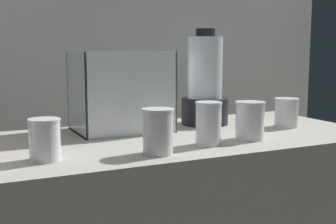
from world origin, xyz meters
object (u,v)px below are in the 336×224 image
at_px(juice_cup_beet_left, 45,142).
at_px(juice_cup_orange_rightmost, 286,114).
at_px(blender_pitcher, 205,87).
at_px(carrot_display_bin, 121,106).
at_px(juice_cup_mango_far_right, 250,123).
at_px(juice_cup_beet_right, 208,126).
at_px(juice_cup_mango_middle, 158,134).

bearing_deg(juice_cup_beet_left, juice_cup_orange_rightmost, 8.11).
bearing_deg(juice_cup_orange_rightmost, blender_pitcher, 142.79).
bearing_deg(carrot_display_bin, juice_cup_mango_far_right, -46.03).
distance_m(juice_cup_beet_left, juice_cup_mango_far_right, 0.64).
bearing_deg(juice_cup_beet_right, juice_cup_beet_left, 177.74).
height_order(juice_cup_beet_right, juice_cup_orange_rightmost, juice_cup_beet_right).
xyz_separation_m(juice_cup_mango_far_right, juice_cup_orange_rightmost, (0.26, 0.13, -0.01)).
xyz_separation_m(carrot_display_bin, juice_cup_mango_middle, (-0.03, -0.38, -0.03)).
xyz_separation_m(juice_cup_mango_middle, juice_cup_beet_right, (0.18, 0.04, 0.00)).
relative_size(carrot_display_bin, juice_cup_mango_middle, 2.53).
bearing_deg(juice_cup_mango_far_right, juice_cup_beet_left, 179.53).
xyz_separation_m(juice_cup_beet_left, juice_cup_orange_rightmost, (0.90, 0.13, -0.00)).
xyz_separation_m(carrot_display_bin, juice_cup_mango_far_right, (0.32, -0.33, -0.03)).
xyz_separation_m(carrot_display_bin, juice_cup_beet_right, (0.15, -0.34, -0.03)).
bearing_deg(carrot_display_bin, juice_cup_orange_rightmost, -18.66).
height_order(blender_pitcher, juice_cup_mango_far_right, blender_pitcher).
bearing_deg(juice_cup_beet_right, juice_cup_mango_far_right, 4.83).
bearing_deg(juice_cup_beet_left, carrot_display_bin, 45.12).
bearing_deg(juice_cup_mango_far_right, juice_cup_beet_right, -175.17).
distance_m(carrot_display_bin, juice_cup_beet_right, 0.38).
height_order(blender_pitcher, juice_cup_beet_left, blender_pitcher).
xyz_separation_m(blender_pitcher, juice_cup_beet_right, (-0.18, -0.33, -0.09)).
xyz_separation_m(juice_cup_beet_right, juice_cup_mango_far_right, (0.16, 0.01, -0.00)).
height_order(carrot_display_bin, juice_cup_beet_left, carrot_display_bin).
relative_size(juice_cup_beet_left, juice_cup_mango_far_right, 0.90).
relative_size(juice_cup_mango_middle, juice_cup_beet_right, 0.97).
bearing_deg(juice_cup_mango_middle, blender_pitcher, 45.64).
distance_m(blender_pitcher, juice_cup_beet_left, 0.73).
bearing_deg(juice_cup_mango_middle, juice_cup_beet_right, 12.67).
distance_m(blender_pitcher, juice_cup_mango_far_right, 0.33).
xyz_separation_m(carrot_display_bin, juice_cup_orange_rightmost, (0.58, -0.19, -0.04)).
relative_size(blender_pitcher, juice_cup_orange_rightmost, 3.38).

